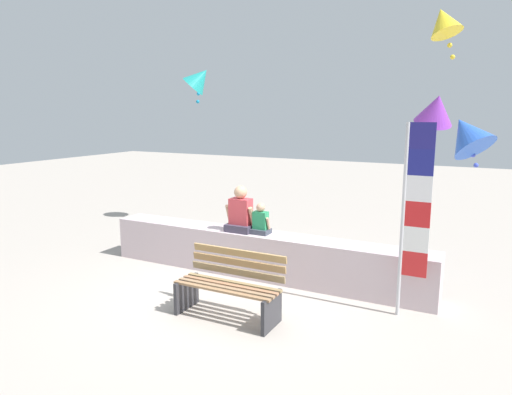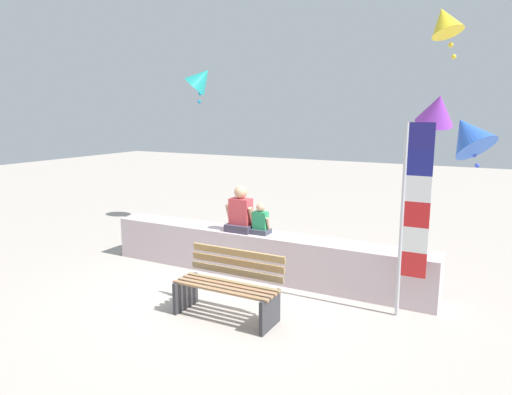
% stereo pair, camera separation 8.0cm
% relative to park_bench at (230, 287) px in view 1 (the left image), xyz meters
% --- Properties ---
extents(ground_plane, '(40.00, 40.00, 0.00)m').
position_rel_park_bench_xyz_m(ground_plane, '(-0.34, 0.73, -0.41)').
color(ground_plane, '#ADA398').
extents(seawall_ledge, '(5.73, 0.56, 0.75)m').
position_rel_park_bench_xyz_m(seawall_ledge, '(-0.34, 1.60, -0.03)').
color(seawall_ledge, '#C4AEB5').
rests_on(seawall_ledge, ground).
extents(park_bench, '(1.46, 0.62, 0.88)m').
position_rel_park_bench_xyz_m(park_bench, '(0.00, 0.00, 0.00)').
color(park_bench, '#98714E').
rests_on(park_bench, ground).
extents(person_adult, '(0.51, 0.38, 0.78)m').
position_rel_park_bench_xyz_m(person_adult, '(-0.70, 1.56, 0.65)').
color(person_adult, '#3C3649').
rests_on(person_adult, seawall_ledge).
extents(person_child, '(0.34, 0.25, 0.52)m').
position_rel_park_bench_xyz_m(person_child, '(-0.32, 1.56, 0.55)').
color(person_child, '#393F4C').
rests_on(person_child, seawall_ledge).
extents(flag_banner, '(0.37, 0.05, 2.62)m').
position_rel_park_bench_xyz_m(flag_banner, '(2.14, 1.08, 1.08)').
color(flag_banner, '#B7B7BC').
rests_on(flag_banner, ground).
extents(kite_yellow, '(0.80, 0.76, 0.87)m').
position_rel_park_bench_xyz_m(kite_yellow, '(2.14, 3.24, 3.78)').
color(kite_yellow, yellow).
extents(kite_teal, '(0.95, 0.86, 0.97)m').
position_rel_park_bench_xyz_m(kite_teal, '(-3.22, 4.15, 3.12)').
color(kite_teal, teal).
extents(kite_blue, '(1.15, 1.09, 1.02)m').
position_rel_park_bench_xyz_m(kite_blue, '(2.62, 3.27, 1.99)').
color(kite_blue, blue).
extents(kite_purple, '(1.01, 1.06, 0.95)m').
position_rel_park_bench_xyz_m(kite_purple, '(2.04, 3.91, 2.39)').
color(kite_purple, purple).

